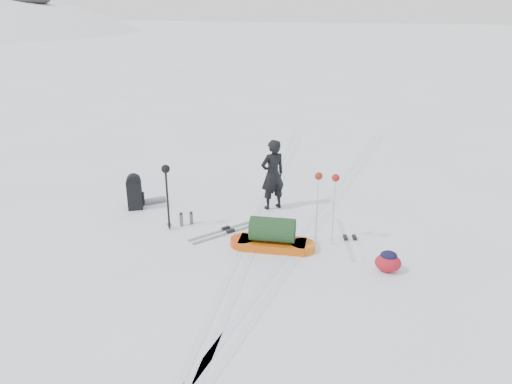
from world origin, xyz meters
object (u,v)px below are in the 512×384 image
skier (273,175)px  expedition_rucksack (137,193)px  pulk_sled (272,237)px  ski_poles_black (166,177)px

skier → expedition_rucksack: 3.27m
skier → pulk_sled: (0.46, -2.03, -0.60)m
skier → ski_poles_black: size_ratio=1.15×
expedition_rucksack → pulk_sled: bearing=-42.5°
skier → pulk_sled: 2.17m
pulk_sled → expedition_rucksack: expedition_rucksack is taller
pulk_sled → ski_poles_black: (-2.39, 0.30, 0.97)m
skier → pulk_sled: bearing=60.1°
pulk_sled → expedition_rucksack: 3.80m
pulk_sled → ski_poles_black: size_ratio=1.19×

